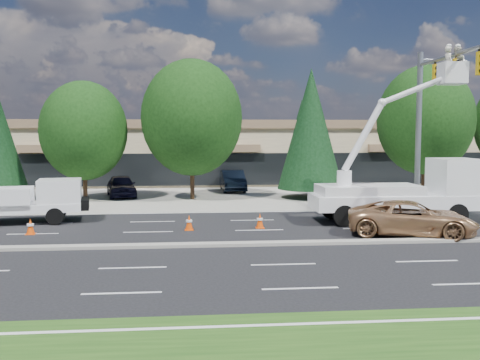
{
  "coord_description": "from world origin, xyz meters",
  "views": [
    {
      "loc": [
        -3.06,
        -20.62,
        4.4
      ],
      "look_at": [
        -0.98,
        2.14,
        2.4
      ],
      "focal_mm": 40.0,
      "sensor_mm": 36.0,
      "label": 1
    }
  ],
  "objects": [
    {
      "name": "ground",
      "position": [
        0.0,
        0.0,
        0.0
      ],
      "size": [
        140.0,
        140.0,
        0.0
      ],
      "primitive_type": "plane",
      "color": "black",
      "rests_on": "ground"
    },
    {
      "name": "concrete_apron",
      "position": [
        0.0,
        20.0,
        0.01
      ],
      "size": [
        140.0,
        22.0,
        0.01
      ],
      "primitive_type": "cube",
      "color": "gray",
      "rests_on": "ground"
    },
    {
      "name": "road_median",
      "position": [
        0.0,
        0.0,
        0.06
      ],
      "size": [
        120.0,
        0.55,
        0.12
      ],
      "primitive_type": "cube",
      "color": "gray",
      "rests_on": "ground"
    },
    {
      "name": "strip_mall",
      "position": [
        0.0,
        29.97,
        2.83
      ],
      "size": [
        50.4,
        15.4,
        5.5
      ],
      "color": "tan",
      "rests_on": "ground"
    },
    {
      "name": "tree_front_c",
      "position": [
        -10.0,
        15.0,
        4.57
      ],
      "size": [
        5.62,
        5.62,
        7.8
      ],
      "color": "#332114",
      "rests_on": "ground"
    },
    {
      "name": "tree_front_d",
      "position": [
        -3.0,
        15.0,
        5.43
      ],
      "size": [
        6.69,
        6.69,
        9.28
      ],
      "color": "#332114",
      "rests_on": "ground"
    },
    {
      "name": "tree_front_e",
      "position": [
        5.0,
        15.0,
        4.7
      ],
      "size": [
        4.44,
        4.44,
        8.75
      ],
      "color": "#332114",
      "rests_on": "ground"
    },
    {
      "name": "tree_front_f",
      "position": [
        13.0,
        15.0,
        5.31
      ],
      "size": [
        6.54,
        6.54,
        9.08
      ],
      "color": "#332114",
      "rests_on": "ground"
    },
    {
      "name": "tree_back_a",
      "position": [
        -18.0,
        42.0,
        5.0
      ],
      "size": [
        4.72,
        4.72,
        9.31
      ],
      "color": "#332114",
      "rests_on": "ground"
    },
    {
      "name": "tree_back_b",
      "position": [
        -4.0,
        42.0,
        5.33
      ],
      "size": [
        5.04,
        5.04,
        9.94
      ],
      "color": "#332114",
      "rests_on": "ground"
    },
    {
      "name": "tree_back_c",
      "position": [
        10.0,
        42.0,
        4.49
      ],
      "size": [
        4.24,
        4.24,
        8.37
      ],
      "color": "#332114",
      "rests_on": "ground"
    },
    {
      "name": "tree_back_d",
      "position": [
        22.0,
        42.0,
        5.88
      ],
      "size": [
        5.56,
        5.56,
        10.95
      ],
      "color": "#332114",
      "rests_on": "ground"
    },
    {
      "name": "signal_mast",
      "position": [
        10.03,
        7.04,
        6.06
      ],
      "size": [
        2.76,
        10.16,
        9.0
      ],
      "color": "gray",
      "rests_on": "ground"
    },
    {
      "name": "utility_pickup",
      "position": [
        -10.91,
        6.27,
        0.87
      ],
      "size": [
        5.79,
        2.92,
        2.12
      ],
      "rotation": [
        0.0,
        0.0,
        0.17
      ],
      "color": "white",
      "rests_on": "ground"
    },
    {
      "name": "bucket_truck",
      "position": [
        7.84,
        4.92,
        1.91
      ],
      "size": [
        8.45,
        2.7,
        8.76
      ],
      "rotation": [
        0.0,
        0.0,
        -0.0
      ],
      "color": "white",
      "rests_on": "ground"
    },
    {
      "name": "traffic_cone_a",
      "position": [
        -10.08,
        3.17,
        0.34
      ],
      "size": [
        0.4,
        0.4,
        0.7
      ],
      "color": "#DF4407",
      "rests_on": "ground"
    },
    {
      "name": "traffic_cone_b",
      "position": [
        -3.18,
        3.56,
        0.34
      ],
      "size": [
        0.4,
        0.4,
        0.7
      ],
      "color": "#DF4407",
      "rests_on": "ground"
    },
    {
      "name": "traffic_cone_c",
      "position": [
        0.1,
        3.78,
        0.34
      ],
      "size": [
        0.4,
        0.4,
        0.7
      ],
      "color": "#DF4407",
      "rests_on": "ground"
    },
    {
      "name": "traffic_cone_d",
      "position": [
        6.86,
        3.52,
        0.34
      ],
      "size": [
        0.4,
        0.4,
        0.7
      ],
      "color": "#DF4407",
      "rests_on": "ground"
    },
    {
      "name": "minivan",
      "position": [
        6.4,
        1.39,
        0.75
      ],
      "size": [
        5.9,
        4.07,
        1.5
      ],
      "primitive_type": "imported",
      "rotation": [
        0.0,
        0.0,
        1.25
      ],
      "color": "tan",
      "rests_on": "ground"
    },
    {
      "name": "parked_car_west",
      "position": [
        -7.93,
        16.95,
        0.76
      ],
      "size": [
        2.69,
        4.76,
        1.53
      ],
      "primitive_type": "imported",
      "rotation": [
        0.0,
        0.0,
        0.21
      ],
      "color": "black",
      "rests_on": "ground"
    },
    {
      "name": "parked_car_east",
      "position": [
        0.09,
        19.94,
        0.79
      ],
      "size": [
        1.82,
        4.87,
        1.59
      ],
      "primitive_type": "imported",
      "rotation": [
        0.0,
        0.0,
        0.03
      ],
      "color": "black",
      "rests_on": "ground"
    }
  ]
}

